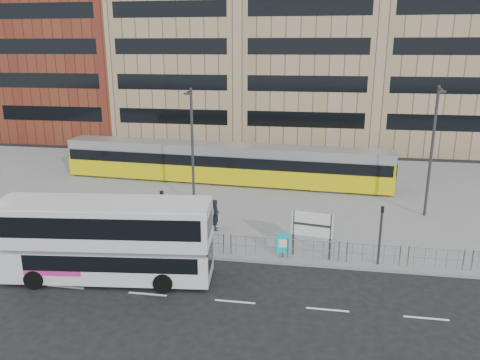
% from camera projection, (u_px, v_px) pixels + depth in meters
% --- Properties ---
extents(ground, '(120.00, 120.00, 0.00)m').
position_uv_depth(ground, '(211.00, 259.00, 24.58)').
color(ground, black).
rests_on(ground, ground).
extents(plaza, '(64.00, 24.00, 0.15)m').
position_uv_depth(plaza, '(245.00, 191.00, 35.94)').
color(plaza, slate).
rests_on(plaza, ground).
extents(kerb, '(64.00, 0.25, 0.17)m').
position_uv_depth(kerb, '(211.00, 257.00, 24.61)').
color(kerb, gray).
rests_on(kerb, ground).
extents(building_row, '(70.40, 18.40, 31.20)m').
position_uv_depth(building_row, '(289.00, 27.00, 53.31)').
color(building_row, brown).
rests_on(building_row, ground).
extents(pedestrian_barrier, '(32.07, 0.07, 1.10)m').
position_uv_depth(pedestrian_barrier, '(250.00, 241.00, 24.47)').
color(pedestrian_barrier, gray).
rests_on(pedestrian_barrier, plaza).
extents(road_markings, '(62.00, 0.12, 0.01)m').
position_uv_depth(road_markings, '(213.00, 300.00, 20.63)').
color(road_markings, white).
rests_on(road_markings, ground).
extents(double_decker_bus, '(10.04, 3.34, 3.94)m').
position_uv_depth(double_decker_bus, '(106.00, 238.00, 21.94)').
color(double_decker_bus, silver).
rests_on(double_decker_bus, ground).
extents(tram, '(26.50, 4.19, 3.11)m').
position_uv_depth(tram, '(224.00, 163.00, 37.68)').
color(tram, '#D1C40B').
rests_on(tram, plaza).
extents(station_sign, '(2.12, 0.44, 2.45)m').
position_uv_depth(station_sign, '(312.00, 227.00, 24.02)').
color(station_sign, '#2D2D30').
rests_on(station_sign, plaza).
extents(ad_panel, '(0.71, 0.19, 1.34)m').
position_uv_depth(ad_panel, '(283.00, 244.00, 24.21)').
color(ad_panel, '#2D2D30').
rests_on(ad_panel, plaza).
extents(pedestrian, '(0.63, 0.79, 1.90)m').
position_uv_depth(pedestrian, '(216.00, 215.00, 27.88)').
color(pedestrian, black).
rests_on(pedestrian, plaza).
extents(traffic_light_west, '(0.23, 0.25, 3.10)m').
position_uv_depth(traffic_light_west, '(162.00, 210.00, 25.60)').
color(traffic_light_west, '#2D2D30').
rests_on(traffic_light_west, plaza).
extents(traffic_light_east, '(0.17, 0.21, 3.10)m').
position_uv_depth(traffic_light_east, '(381.00, 228.00, 23.13)').
color(traffic_light_east, '#2D2D30').
rests_on(traffic_light_east, plaza).
extents(lamp_post_west, '(0.45, 1.04, 8.05)m').
position_uv_depth(lamp_post_west, '(192.00, 144.00, 31.08)').
color(lamp_post_west, '#2D2D30').
rests_on(lamp_post_west, plaza).
extents(lamp_post_east, '(0.45, 1.04, 8.37)m').
position_uv_depth(lamp_post_east, '(432.00, 147.00, 29.23)').
color(lamp_post_east, '#2D2D30').
rests_on(lamp_post_east, plaza).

